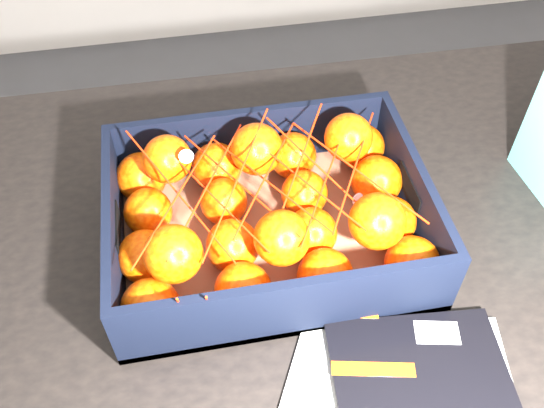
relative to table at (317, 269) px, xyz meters
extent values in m
cube|color=black|center=(0.00, 0.00, 0.08)|extent=(1.21, 0.81, 0.04)
cylinder|color=black|center=(-0.55, 0.35, -0.30)|extent=(0.06, 0.06, 0.71)
cylinder|color=black|center=(0.55, 0.35, -0.30)|extent=(0.06, 0.06, 0.71)
cube|color=#D8470B|center=(0.00, -0.13, 0.12)|extent=(0.08, 0.07, 0.00)
cube|color=white|center=(0.10, -0.20, 0.12)|extent=(0.06, 0.04, 0.00)
cube|color=#D8470B|center=(0.01, -0.23, 0.12)|extent=(0.10, 0.04, 0.00)
cube|color=#926043|center=(-0.08, 0.00, 0.10)|extent=(0.43, 0.32, 0.01)
cube|color=black|center=(-0.08, 0.15, 0.16)|extent=(0.43, 0.01, 0.11)
cube|color=black|center=(-0.08, -0.16, 0.16)|extent=(0.43, 0.01, 0.11)
cube|color=black|center=(-0.29, 0.00, 0.16)|extent=(0.01, 0.30, 0.11)
cube|color=black|center=(0.13, 0.00, 0.16)|extent=(0.01, 0.30, 0.11)
sphere|color=#FF4B05|center=(-0.25, -0.12, 0.15)|extent=(0.07, 0.07, 0.07)
sphere|color=#FF4B05|center=(-0.25, -0.04, 0.15)|extent=(0.07, 0.07, 0.07)
sphere|color=#FF4B05|center=(-0.24, 0.04, 0.15)|extent=(0.07, 0.07, 0.07)
sphere|color=#FF4B05|center=(-0.25, 0.11, 0.15)|extent=(0.07, 0.07, 0.07)
sphere|color=#FF4B05|center=(-0.13, -0.12, 0.15)|extent=(0.07, 0.07, 0.07)
sphere|color=#FF4B05|center=(-0.13, -0.04, 0.15)|extent=(0.07, 0.07, 0.07)
sphere|color=#FF4B05|center=(-0.14, 0.04, 0.15)|extent=(0.07, 0.07, 0.07)
sphere|color=#FF4B05|center=(-0.14, 0.11, 0.15)|extent=(0.07, 0.07, 0.07)
sphere|color=#FF4B05|center=(-0.02, -0.11, 0.15)|extent=(0.07, 0.07, 0.07)
sphere|color=#FF4B05|center=(-0.03, -0.04, 0.15)|extent=(0.07, 0.07, 0.07)
sphere|color=#FF4B05|center=(-0.02, 0.03, 0.15)|extent=(0.07, 0.07, 0.07)
sphere|color=#FF4B05|center=(-0.02, 0.11, 0.15)|extent=(0.07, 0.07, 0.07)
sphere|color=#FF4B05|center=(0.09, -0.11, 0.15)|extent=(0.07, 0.07, 0.07)
sphere|color=#FF4B05|center=(0.09, -0.04, 0.15)|extent=(0.07, 0.07, 0.07)
sphere|color=#FF4B05|center=(0.09, 0.04, 0.15)|extent=(0.08, 0.08, 0.08)
sphere|color=#FF4B05|center=(0.09, 0.11, 0.15)|extent=(0.07, 0.07, 0.07)
sphere|color=#FF4B05|center=(-0.21, -0.08, 0.20)|extent=(0.07, 0.07, 0.07)
sphere|color=#FF4B05|center=(-0.21, 0.08, 0.20)|extent=(0.07, 0.07, 0.07)
sphere|color=#FF4B05|center=(-0.08, -0.08, 0.20)|extent=(0.07, 0.07, 0.07)
sphere|color=#FF4B05|center=(-0.08, 0.08, 0.20)|extent=(0.07, 0.07, 0.07)
sphere|color=#FF4B05|center=(0.05, -0.08, 0.20)|extent=(0.07, 0.07, 0.07)
sphere|color=#FF4B05|center=(0.05, 0.08, 0.20)|extent=(0.07, 0.07, 0.07)
cylinder|color=red|center=(-0.20, 0.00, 0.22)|extent=(0.12, 0.22, 0.04)
cylinder|color=red|center=(-0.16, 0.00, 0.22)|extent=(0.12, 0.23, 0.01)
cylinder|color=red|center=(-0.12, 0.00, 0.22)|extent=(0.12, 0.23, 0.02)
cylinder|color=red|center=(-0.08, 0.00, 0.22)|extent=(0.12, 0.22, 0.03)
cylinder|color=red|center=(-0.04, 0.00, 0.22)|extent=(0.12, 0.23, 0.02)
cylinder|color=red|center=(0.00, 0.00, 0.22)|extent=(0.12, 0.22, 0.03)
cylinder|color=red|center=(0.04, 0.00, 0.22)|extent=(0.12, 0.23, 0.02)
cylinder|color=red|center=(-0.20, -0.01, 0.23)|extent=(0.12, 0.23, 0.02)
cylinder|color=red|center=(-0.16, 0.00, 0.22)|extent=(0.12, 0.23, 0.01)
cylinder|color=red|center=(-0.12, 0.00, 0.23)|extent=(0.12, 0.22, 0.04)
cylinder|color=red|center=(-0.08, 0.01, 0.22)|extent=(0.12, 0.22, 0.04)
cylinder|color=red|center=(-0.04, 0.00, 0.23)|extent=(0.12, 0.22, 0.03)
cylinder|color=red|center=(0.00, -0.01, 0.22)|extent=(0.12, 0.23, 0.01)
cylinder|color=red|center=(0.04, 0.00, 0.22)|extent=(0.12, 0.23, 0.02)
cylinder|color=red|center=(-0.21, -0.15, 0.18)|extent=(0.00, 0.03, 0.09)
cylinder|color=red|center=(-0.18, -0.15, 0.18)|extent=(0.01, 0.04, 0.08)
camera|label=1|loc=(-0.17, -0.53, 0.78)|focal=39.40mm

